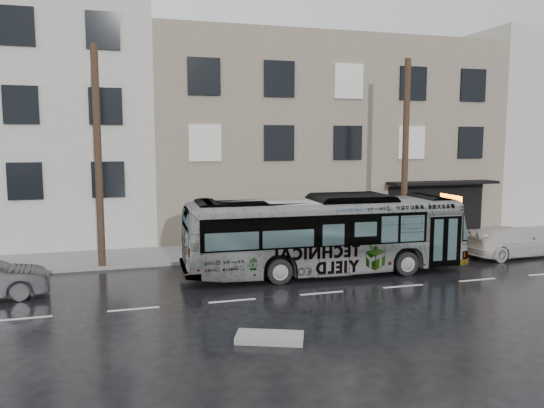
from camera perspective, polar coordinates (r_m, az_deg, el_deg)
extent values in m
plane|color=black|center=(21.19, 2.87, -7.72)|extent=(120.00, 120.00, 0.00)
cube|color=gray|center=(25.73, -0.68, -4.92)|extent=(90.00, 3.60, 0.15)
cube|color=gray|center=(34.14, 3.96, 7.14)|extent=(20.00, 12.00, 11.00)
cylinder|color=#3D2C1E|center=(26.24, 14.14, 5.17)|extent=(0.30, 0.30, 9.00)
cylinder|color=#3D2C1E|center=(22.71, -18.20, 4.80)|extent=(0.30, 0.30, 9.00)
cylinder|color=slate|center=(27.10, 15.94, -1.84)|extent=(0.06, 0.06, 2.40)
imported|color=#B2B2B2|center=(21.35, 5.72, -3.28)|extent=(11.46, 3.04, 3.17)
imported|color=beige|center=(26.84, 24.27, -3.69)|extent=(4.94, 2.35, 1.39)
cube|color=#A8A59F|center=(14.62, -0.26, -14.17)|extent=(1.97, 1.41, 0.18)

